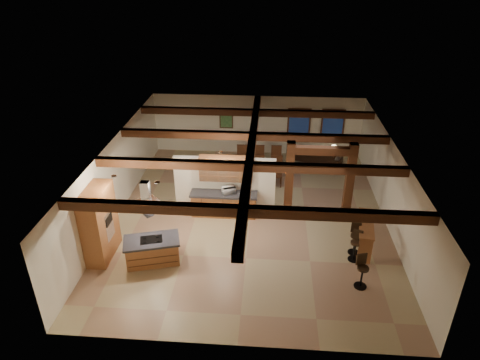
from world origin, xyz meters
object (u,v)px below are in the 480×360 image
Objects in this scene: dining_table at (259,171)px; bar_counter at (365,231)px; kitchen_island at (153,250)px; sofa at (319,156)px.

dining_table is 0.86× the size of bar_counter.
kitchen_island is 0.90× the size of sofa.
bar_counter is at bearing -49.85° from dining_table.
sofa is at bearing 53.20° from kitchen_island.
kitchen_island reaches higher than dining_table.
kitchen_island is 1.15× the size of dining_table.
bar_counter is at bearing 120.76° from sofa.
dining_table is 3.32m from sofa.
dining_table is at bearing 62.94° from kitchen_island.
kitchen_island is at bearing -113.83° from dining_table.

